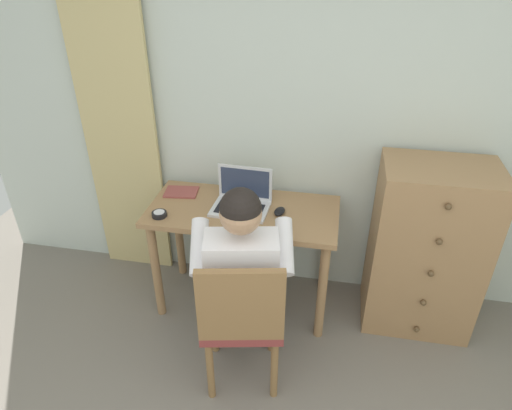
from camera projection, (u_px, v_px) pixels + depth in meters
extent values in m
cube|color=silver|center=(328.00, 116.00, 2.71)|extent=(4.80, 0.05, 2.50)
cube|color=#CCB77A|center=(119.00, 128.00, 2.94)|extent=(0.51, 0.03, 2.21)
cube|color=#9E754C|center=(243.00, 212.00, 2.76)|extent=(1.16, 0.55, 0.03)
cylinder|color=#9E754C|center=(156.00, 271.00, 2.85)|extent=(0.06, 0.06, 0.71)
cylinder|color=#9E754C|center=(322.00, 292.00, 2.68)|extent=(0.06, 0.06, 0.71)
cylinder|color=#9E754C|center=(179.00, 233.00, 3.22)|extent=(0.06, 0.06, 0.71)
cylinder|color=#9E754C|center=(326.00, 249.00, 3.05)|extent=(0.06, 0.06, 0.71)
cube|color=#9E754C|center=(426.00, 249.00, 2.73)|extent=(0.64, 0.44, 1.10)
sphere|color=brown|center=(417.00, 329.00, 2.75)|extent=(0.04, 0.04, 0.04)
sphere|color=brown|center=(423.00, 303.00, 2.64)|extent=(0.04, 0.04, 0.04)
sphere|color=brown|center=(431.00, 274.00, 2.53)|extent=(0.04, 0.04, 0.04)
sphere|color=brown|center=(439.00, 242.00, 2.41)|extent=(0.04, 0.04, 0.04)
sphere|color=brown|center=(448.00, 207.00, 2.30)|extent=(0.04, 0.04, 0.04)
cube|color=brown|center=(242.00, 314.00, 2.39)|extent=(0.49, 0.48, 0.05)
cube|color=olive|center=(241.00, 306.00, 2.12)|extent=(0.42, 0.12, 0.42)
cylinder|color=olive|center=(272.00, 324.00, 2.66)|extent=(0.04, 0.04, 0.43)
cylinder|color=olive|center=(214.00, 324.00, 2.65)|extent=(0.04, 0.04, 0.43)
cylinder|color=olive|center=(274.00, 369.00, 2.38)|extent=(0.04, 0.04, 0.43)
cylinder|color=olive|center=(210.00, 369.00, 2.38)|extent=(0.04, 0.04, 0.43)
cylinder|color=#6B84AD|center=(259.00, 281.00, 2.56)|extent=(0.22, 0.42, 0.14)
cylinder|color=#6B84AD|center=(227.00, 281.00, 2.56)|extent=(0.22, 0.42, 0.14)
cylinder|color=#6B84AD|center=(258.00, 290.00, 2.86)|extent=(0.11, 0.11, 0.50)
cylinder|color=#6B84AD|center=(230.00, 290.00, 2.86)|extent=(0.11, 0.11, 0.50)
cube|color=white|center=(242.00, 276.00, 2.24)|extent=(0.39, 0.27, 0.46)
cylinder|color=white|center=(285.00, 247.00, 2.31)|extent=(0.15, 0.31, 0.25)
cylinder|color=white|center=(199.00, 247.00, 2.31)|extent=(0.15, 0.31, 0.25)
cylinder|color=tan|center=(282.00, 241.00, 2.54)|extent=(0.12, 0.28, 0.11)
cylinder|color=tan|center=(204.00, 241.00, 2.54)|extent=(0.12, 0.28, 0.11)
sphere|color=tan|center=(241.00, 214.00, 2.07)|extent=(0.20, 0.20, 0.20)
sphere|color=black|center=(240.00, 208.00, 2.05)|extent=(0.20, 0.20, 0.20)
cube|color=silver|center=(240.00, 209.00, 2.73)|extent=(0.35, 0.26, 0.02)
cube|color=black|center=(240.00, 208.00, 2.72)|extent=(0.29, 0.17, 0.00)
cube|color=silver|center=(245.00, 182.00, 2.77)|extent=(0.34, 0.03, 0.22)
cube|color=#2D3851|center=(245.00, 183.00, 2.77)|extent=(0.31, 0.02, 0.18)
ellipsoid|color=black|center=(280.00, 211.00, 2.70)|extent=(0.08, 0.11, 0.03)
cylinder|color=black|center=(159.00, 214.00, 2.67)|extent=(0.09, 0.09, 0.03)
cylinder|color=silver|center=(159.00, 212.00, 2.66)|extent=(0.06, 0.06, 0.00)
cube|color=#994742|center=(181.00, 192.00, 2.92)|extent=(0.23, 0.17, 0.01)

